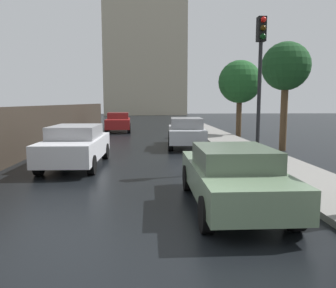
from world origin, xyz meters
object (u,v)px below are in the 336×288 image
at_px(traffic_light, 260,65).
at_px(street_tree_mid, 286,68).
at_px(car_red_far_ahead, 118,122).
at_px(car_green_near_kerb, 232,175).
at_px(street_tree_near, 240,82).
at_px(car_white_far_lane, 76,145).
at_px(car_silver_mid_road, 186,132).

bearing_deg(traffic_light, street_tree_mid, 59.21).
xyz_separation_m(car_red_far_ahead, street_tree_mid, (8.55, -10.26, 3.06)).
distance_m(car_green_near_kerb, street_tree_near, 15.37).
height_order(car_green_near_kerb, traffic_light, traffic_light).
bearing_deg(street_tree_near, car_white_far_lane, -131.18).
distance_m(car_silver_mid_road, street_tree_mid, 5.52).
bearing_deg(street_tree_near, car_red_far_ahead, 154.42).
distance_m(car_green_near_kerb, car_silver_mid_road, 9.67).
xyz_separation_m(car_silver_mid_road, street_tree_mid, (4.38, -1.46, 3.03)).
xyz_separation_m(car_silver_mid_road, car_red_far_ahead, (-4.17, 8.80, -0.03)).
bearing_deg(street_tree_mid, traffic_light, -120.79).
bearing_deg(street_tree_near, car_silver_mid_road, -129.42).
height_order(traffic_light, street_tree_mid, street_tree_mid).
distance_m(car_green_near_kerb, street_tree_mid, 9.85).
xyz_separation_m(car_green_near_kerb, car_white_far_lane, (-4.34, 4.89, 0.05)).
relative_size(car_white_far_lane, traffic_light, 0.94).
bearing_deg(street_tree_near, car_green_near_kerb, -105.76).
bearing_deg(street_tree_near, traffic_light, -102.15).
relative_size(car_red_far_ahead, car_white_far_lane, 0.89).
bearing_deg(car_red_far_ahead, street_tree_near, 151.48).
bearing_deg(car_red_far_ahead, street_tree_mid, 126.89).
xyz_separation_m(car_red_far_ahead, street_tree_near, (8.18, -3.92, 2.77)).
height_order(street_tree_near, street_tree_mid, street_tree_mid).
bearing_deg(traffic_light, street_tree_near, 77.85).
xyz_separation_m(car_green_near_kerb, street_tree_near, (4.11, 14.55, 2.82)).
bearing_deg(car_red_far_ahead, traffic_light, 108.58).
relative_size(car_white_far_lane, street_tree_mid, 0.90).
xyz_separation_m(car_red_far_ahead, traffic_light, (5.84, -14.81, 2.66)).
relative_size(car_red_far_ahead, traffic_light, 0.84).
relative_size(car_silver_mid_road, street_tree_near, 0.91).
relative_size(car_red_far_ahead, street_tree_mid, 0.80).
bearing_deg(car_green_near_kerb, street_tree_mid, 61.53).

